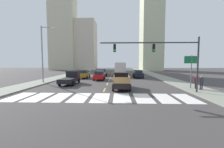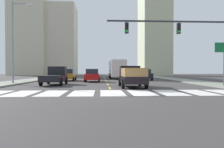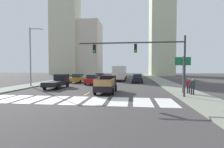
% 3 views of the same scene
% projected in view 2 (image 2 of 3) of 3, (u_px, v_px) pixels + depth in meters
% --- Properties ---
extents(ground_plane, '(160.00, 160.00, 0.00)m').
position_uv_depth(ground_plane, '(112.00, 93.00, 14.71)').
color(ground_plane, '#403C3C').
extents(sidewalk_right, '(3.49, 110.00, 0.15)m').
position_uv_depth(sidewalk_right, '(179.00, 80.00, 33.25)').
color(sidewalk_right, gray).
rests_on(sidewalk_right, ground).
extents(sidewalk_left, '(3.49, 110.00, 0.15)m').
position_uv_depth(sidewalk_left, '(30.00, 80.00, 32.11)').
color(sidewalk_left, gray).
rests_on(sidewalk_left, ground).
extents(crosswalk_stripe_1, '(1.58, 3.94, 0.01)m').
position_uv_depth(crosswalk_stripe_1, '(22.00, 93.00, 14.40)').
color(crosswalk_stripe_1, silver).
rests_on(crosswalk_stripe_1, ground).
extents(crosswalk_stripe_2, '(1.58, 3.94, 0.01)m').
position_uv_depth(crosswalk_stripe_2, '(53.00, 93.00, 14.51)').
color(crosswalk_stripe_2, silver).
rests_on(crosswalk_stripe_2, ground).
extents(crosswalk_stripe_3, '(1.58, 3.94, 0.01)m').
position_uv_depth(crosswalk_stripe_3, '(83.00, 93.00, 14.61)').
color(crosswalk_stripe_3, silver).
rests_on(crosswalk_stripe_3, ground).
extents(crosswalk_stripe_4, '(1.58, 3.94, 0.01)m').
position_uv_depth(crosswalk_stripe_4, '(112.00, 93.00, 14.71)').
color(crosswalk_stripe_4, silver).
rests_on(crosswalk_stripe_4, ground).
extents(crosswalk_stripe_5, '(1.58, 3.94, 0.01)m').
position_uv_depth(crosswalk_stripe_5, '(141.00, 93.00, 14.81)').
color(crosswalk_stripe_5, silver).
rests_on(crosswalk_stripe_5, ground).
extents(crosswalk_stripe_6, '(1.58, 3.94, 0.01)m').
position_uv_depth(crosswalk_stripe_6, '(170.00, 92.00, 14.91)').
color(crosswalk_stripe_6, silver).
rests_on(crosswalk_stripe_6, ground).
extents(crosswalk_stripe_7, '(1.58, 3.94, 0.01)m').
position_uv_depth(crosswalk_stripe_7, '(198.00, 92.00, 15.01)').
color(crosswalk_stripe_7, silver).
rests_on(crosswalk_stripe_7, ground).
extents(lane_dash_0, '(0.16, 2.40, 0.01)m').
position_uv_depth(lane_dash_0, '(110.00, 88.00, 18.70)').
color(lane_dash_0, '#D7C949').
rests_on(lane_dash_0, ground).
extents(lane_dash_1, '(0.16, 2.40, 0.01)m').
position_uv_depth(lane_dash_1, '(108.00, 84.00, 23.70)').
color(lane_dash_1, '#D7C949').
rests_on(lane_dash_1, ground).
extents(lane_dash_2, '(0.16, 2.40, 0.01)m').
position_uv_depth(lane_dash_2, '(107.00, 82.00, 28.69)').
color(lane_dash_2, '#D7C949').
rests_on(lane_dash_2, ground).
extents(lane_dash_3, '(0.16, 2.40, 0.01)m').
position_uv_depth(lane_dash_3, '(106.00, 80.00, 33.68)').
color(lane_dash_3, '#D7C949').
rests_on(lane_dash_3, ground).
extents(lane_dash_4, '(0.16, 2.40, 0.01)m').
position_uv_depth(lane_dash_4, '(105.00, 79.00, 38.68)').
color(lane_dash_4, '#D7C949').
rests_on(lane_dash_4, ground).
extents(lane_dash_5, '(0.16, 2.40, 0.01)m').
position_uv_depth(lane_dash_5, '(105.00, 78.00, 43.67)').
color(lane_dash_5, '#D7C949').
rests_on(lane_dash_5, ground).
extents(lane_dash_6, '(0.16, 2.40, 0.01)m').
position_uv_depth(lane_dash_6, '(104.00, 77.00, 48.66)').
color(lane_dash_6, '#D7C949').
rests_on(lane_dash_6, ground).
extents(lane_dash_7, '(0.16, 2.40, 0.01)m').
position_uv_depth(lane_dash_7, '(104.00, 77.00, 53.65)').
color(lane_dash_7, '#D7C949').
rests_on(lane_dash_7, ground).
extents(pickup_stakebed, '(2.18, 5.20, 1.96)m').
position_uv_depth(pickup_stakebed, '(131.00, 77.00, 20.05)').
color(pickup_stakebed, black).
rests_on(pickup_stakebed, ground).
extents(pickup_dark, '(2.18, 5.20, 1.96)m').
position_uv_depth(pickup_dark, '(55.00, 76.00, 23.18)').
color(pickup_dark, black).
rests_on(pickup_dark, ground).
extents(city_bus, '(2.72, 10.80, 3.32)m').
position_uv_depth(city_bus, '(117.00, 68.00, 39.80)').
color(city_bus, beige).
rests_on(city_bus, ground).
extents(sedan_mid, '(2.02, 4.40, 1.72)m').
position_uv_depth(sedan_mid, '(68.00, 75.00, 31.88)').
color(sedan_mid, '#A4761E').
rests_on(sedan_mid, ground).
extents(sedan_far, '(2.02, 4.40, 1.72)m').
position_uv_depth(sedan_far, '(144.00, 75.00, 33.71)').
color(sedan_far, black).
rests_on(sedan_far, ground).
extents(sedan_near_left, '(2.02, 4.40, 1.72)m').
position_uv_depth(sedan_near_left, '(92.00, 75.00, 29.06)').
color(sedan_near_left, red).
rests_on(sedan_near_left, ground).
extents(sedan_near_right, '(2.02, 4.40, 1.72)m').
position_uv_depth(sedan_near_right, '(93.00, 74.00, 37.27)').
color(sedan_near_right, gray).
rests_on(sedan_near_right, ground).
extents(traffic_signal_gantry, '(10.44, 0.27, 6.00)m').
position_uv_depth(traffic_signal_gantry, '(194.00, 36.00, 17.27)').
color(traffic_signal_gantry, '#2D2D33').
rests_on(traffic_signal_gantry, ground).
extents(direction_sign_green, '(1.70, 0.12, 4.20)m').
position_uv_depth(direction_sign_green, '(224.00, 54.00, 20.09)').
color(direction_sign_green, slate).
rests_on(direction_sign_green, ground).
extents(streetlight_left, '(2.20, 0.28, 9.00)m').
position_uv_depth(streetlight_left, '(14.00, 39.00, 23.65)').
color(streetlight_left, gray).
rests_on(streetlight_left, ground).
extents(tower_tall_centre, '(11.11, 8.57, 36.37)m').
position_uv_depth(tower_tall_centre, '(29.00, 18.00, 68.76)').
color(tower_tall_centre, beige).
rests_on(tower_tall_centre, ground).
extents(block_mid_left, '(8.22, 11.76, 34.46)m').
position_uv_depth(block_mid_left, '(154.00, 20.00, 66.92)').
color(block_mid_left, beige).
rests_on(block_mid_left, ground).
extents(block_mid_right, '(9.90, 11.49, 22.85)m').
position_uv_depth(block_mid_right, '(61.00, 41.00, 72.48)').
color(block_mid_right, beige).
rests_on(block_mid_right, ground).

